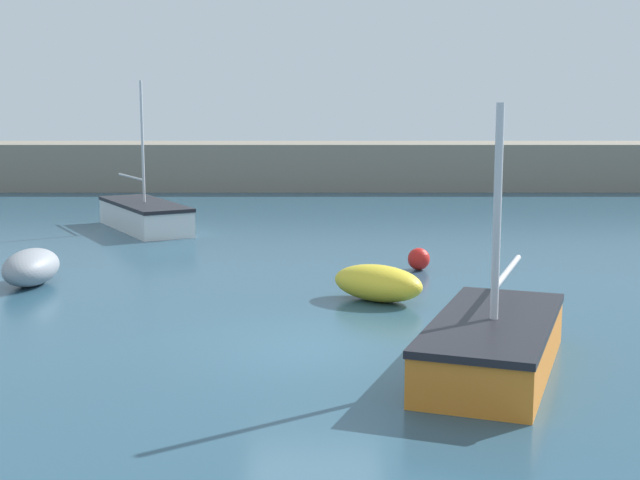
{
  "coord_description": "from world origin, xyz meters",
  "views": [
    {
      "loc": [
        0.1,
        -15.66,
        4.51
      ],
      "look_at": [
        0.01,
        9.17,
        0.51
      ],
      "focal_mm": 50.0,
      "sensor_mm": 36.0,
      "label": 1
    }
  ],
  "objects_px": {
    "dinghy_near_pier": "(381,283)",
    "fishing_dinghy_green": "(35,267)",
    "sailboat_twin_hulled": "(148,215)",
    "sailboat_short_mast": "(496,344)",
    "mooring_buoy_red": "(422,259)"
  },
  "relations": [
    {
      "from": "sailboat_twin_hulled",
      "to": "mooring_buoy_red",
      "type": "xyz_separation_m",
      "value": [
        8.61,
        -7.19,
        -0.2
      ]
    },
    {
      "from": "mooring_buoy_red",
      "to": "fishing_dinghy_green",
      "type": "bearing_deg",
      "value": -168.68
    },
    {
      "from": "fishing_dinghy_green",
      "to": "mooring_buoy_red",
      "type": "distance_m",
      "value": 9.78
    },
    {
      "from": "sailboat_short_mast",
      "to": "fishing_dinghy_green",
      "type": "relative_size",
      "value": 2.4
    },
    {
      "from": "dinghy_near_pier",
      "to": "fishing_dinghy_green",
      "type": "distance_m",
      "value": 8.45
    },
    {
      "from": "fishing_dinghy_green",
      "to": "mooring_buoy_red",
      "type": "xyz_separation_m",
      "value": [
        9.59,
        1.92,
        -0.15
      ]
    },
    {
      "from": "sailboat_short_mast",
      "to": "fishing_dinghy_green",
      "type": "height_order",
      "value": "sailboat_short_mast"
    },
    {
      "from": "sailboat_short_mast",
      "to": "sailboat_twin_hulled",
      "type": "relative_size",
      "value": 0.99
    },
    {
      "from": "dinghy_near_pier",
      "to": "fishing_dinghy_green",
      "type": "relative_size",
      "value": 1.11
    },
    {
      "from": "sailboat_short_mast",
      "to": "mooring_buoy_red",
      "type": "xyz_separation_m",
      "value": [
        -0.26,
        8.79,
        -0.18
      ]
    },
    {
      "from": "sailboat_twin_hulled",
      "to": "fishing_dinghy_green",
      "type": "relative_size",
      "value": 2.44
    },
    {
      "from": "mooring_buoy_red",
      "to": "sailboat_twin_hulled",
      "type": "bearing_deg",
      "value": 140.16
    },
    {
      "from": "dinghy_near_pier",
      "to": "mooring_buoy_red",
      "type": "bearing_deg",
      "value": -75.0
    },
    {
      "from": "dinghy_near_pier",
      "to": "sailboat_twin_hulled",
      "type": "xyz_separation_m",
      "value": [
        -7.3,
        10.79,
        0.09
      ]
    },
    {
      "from": "sailboat_short_mast",
      "to": "mooring_buoy_red",
      "type": "distance_m",
      "value": 8.8
    }
  ]
}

